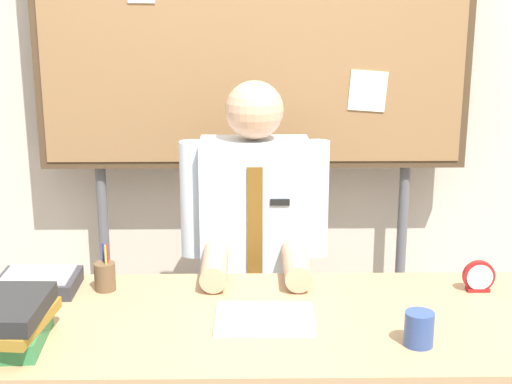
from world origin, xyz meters
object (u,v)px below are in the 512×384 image
pen_holder (105,276)px  person (254,276)px  coffee_mug (419,329)px  desk_clock (479,278)px  paper_tray (38,282)px  book_stack (7,322)px  open_notebook (265,319)px  desk (257,344)px  bulletin_board (253,36)px

pen_holder → person: bearing=34.8°
coffee_mug → desk_clock: bearing=53.4°
person → paper_tray: 0.81m
desk_clock → book_stack: bearing=-165.7°
open_notebook → coffee_mug: (0.43, -0.17, 0.04)m
desk → bulletin_board: bulletin_board is taller
open_notebook → paper_tray: 0.79m
coffee_mug → paper_tray: bearing=160.6°
book_stack → pen_holder: 0.44m
desk → person: (0.00, 0.57, -0.00)m
coffee_mug → person: bearing=120.7°
pen_holder → book_stack: bearing=-116.9°
coffee_mug → open_notebook: bearing=158.8°
desk → desk_clock: bearing=15.1°
desk_clock → coffee_mug: desk_clock is taller
desk_clock → pen_holder: bearing=178.7°
desk → open_notebook: (0.02, -0.02, 0.09)m
person → paper_tray: size_ratio=5.38×
book_stack → desk_clock: (1.44, 0.37, -0.02)m
book_stack → desk_clock: book_stack is taller
pen_holder → paper_tray: (-0.22, 0.00, -0.02)m
desk → desk_clock: size_ratio=17.16×
book_stack → coffee_mug: bearing=-0.9°
desk → paper_tray: size_ratio=6.94×
coffee_mug → pen_holder: (-0.95, 0.41, -0.00)m
book_stack → bulletin_board: bearing=57.6°
bulletin_board → desk_clock: (0.74, -0.74, -0.74)m
paper_tray → coffee_mug: bearing=-19.4°
desk_clock → pen_holder: pen_holder is taller
open_notebook → paper_tray: (-0.75, 0.25, 0.02)m
open_notebook → person: bearing=92.2°
bulletin_board → open_notebook: bearing=-88.6°
desk → coffee_mug: bearing=-22.4°
desk → coffee_mug: 0.51m
open_notebook → desk_clock: size_ratio=2.83×
desk_clock → person: bearing=153.0°
desk_clock → paper_tray: bearing=178.9°
pen_holder → paper_tray: size_ratio=0.62×
bulletin_board → pen_holder: bulletin_board is taller
book_stack → open_notebook: bearing=11.6°
desk_clock → pen_holder: size_ratio=0.66×
desk_clock → paper_tray: size_ratio=0.40×
desk_clock → bulletin_board: bearing=134.9°
book_stack → pen_holder: pen_holder is taller
paper_tray → open_notebook: bearing=-18.3°
desk_clock → coffee_mug: (-0.29, -0.38, 0.00)m
bulletin_board → coffee_mug: bearing=-68.1°
coffee_mug → pen_holder: 1.04m
paper_tray → desk_clock: bearing=-1.1°
person → desk: bearing=-90.0°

